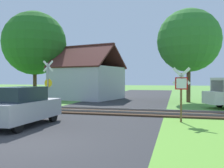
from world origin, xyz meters
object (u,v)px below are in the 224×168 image
at_px(crossing_sign_far, 48,81).
at_px(tree_right, 189,41).
at_px(tree_left, 35,43).
at_px(parked_car, 23,106).
at_px(house, 87,81).
at_px(stop_sign_near, 181,89).

xyz_separation_m(crossing_sign_far, tree_right, (10.49, 6.97, 3.69)).
bearing_deg(crossing_sign_far, tree_left, 129.66).
distance_m(crossing_sign_far, tree_left, 11.15).
bearing_deg(parked_car, tree_left, 122.27).
distance_m(house, tree_right, 11.17).
bearing_deg(tree_right, parked_car, -119.04).
distance_m(stop_sign_near, crossing_sign_far, 10.54).
bearing_deg(tree_left, tree_right, -4.46).
distance_m(crossing_sign_far, parked_car, 7.68).
relative_size(stop_sign_near, parked_car, 0.67).
bearing_deg(stop_sign_near, parked_car, 16.32).
xyz_separation_m(house, tree_left, (-6.26, -0.15, 4.29)).
height_order(stop_sign_near, house, house).
height_order(stop_sign_near, parked_car, stop_sign_near).
distance_m(stop_sign_near, house, 15.92).
height_order(tree_right, parked_car, tree_right).
bearing_deg(crossing_sign_far, tree_right, 36.45).
bearing_deg(house, crossing_sign_far, -77.11).
distance_m(tree_right, tree_left, 16.73).
xyz_separation_m(crossing_sign_far, house, (0.07, 8.42, -0.09)).
bearing_deg(house, tree_left, -165.25).
height_order(stop_sign_near, tree_right, tree_right).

